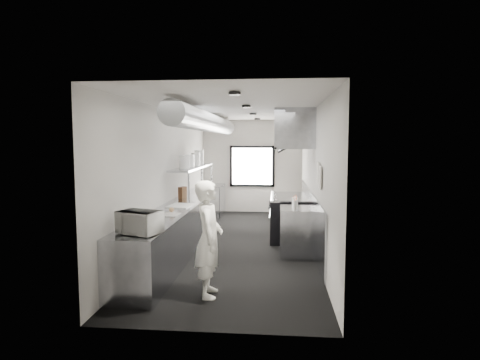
% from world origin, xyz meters
% --- Properties ---
extents(floor, '(3.00, 8.00, 0.01)m').
position_xyz_m(floor, '(0.00, 0.00, 0.00)').
color(floor, black).
rests_on(floor, ground).
extents(ceiling, '(3.00, 8.00, 0.01)m').
position_xyz_m(ceiling, '(0.00, 0.00, 2.80)').
color(ceiling, silver).
rests_on(ceiling, wall_back).
extents(wall_back, '(3.00, 0.02, 2.80)m').
position_xyz_m(wall_back, '(0.00, 4.00, 1.40)').
color(wall_back, '#BCB9B2').
rests_on(wall_back, floor).
extents(wall_front, '(3.00, 0.02, 2.80)m').
position_xyz_m(wall_front, '(0.00, -4.00, 1.40)').
color(wall_front, '#BCB9B2').
rests_on(wall_front, floor).
extents(wall_left, '(0.02, 8.00, 2.80)m').
position_xyz_m(wall_left, '(-1.50, 0.00, 1.40)').
color(wall_left, '#BCB9B2').
rests_on(wall_left, floor).
extents(wall_right, '(0.02, 8.00, 2.80)m').
position_xyz_m(wall_right, '(1.50, 0.00, 1.40)').
color(wall_right, '#BCB9B2').
rests_on(wall_right, floor).
extents(wall_cladding, '(0.03, 5.50, 1.10)m').
position_xyz_m(wall_cladding, '(1.48, 0.30, 0.55)').
color(wall_cladding, gray).
rests_on(wall_cladding, wall_right).
extents(hvac_duct, '(0.40, 6.40, 0.40)m').
position_xyz_m(hvac_duct, '(-0.70, 0.40, 2.55)').
color(hvac_duct, gray).
rests_on(hvac_duct, ceiling).
extents(service_window, '(1.36, 0.05, 1.25)m').
position_xyz_m(service_window, '(0.00, 3.96, 1.40)').
color(service_window, white).
rests_on(service_window, wall_back).
extents(exhaust_hood, '(0.81, 2.20, 0.88)m').
position_xyz_m(exhaust_hood, '(1.10, 0.70, 2.39)').
color(exhaust_hood, gray).
rests_on(exhaust_hood, ceiling).
extents(prep_counter, '(0.70, 6.00, 0.90)m').
position_xyz_m(prep_counter, '(-1.15, -0.50, 0.45)').
color(prep_counter, gray).
rests_on(prep_counter, floor).
extents(pass_shelf, '(0.45, 3.00, 0.68)m').
position_xyz_m(pass_shelf, '(-1.19, 1.00, 1.54)').
color(pass_shelf, gray).
rests_on(pass_shelf, prep_counter).
extents(range, '(0.88, 1.60, 0.94)m').
position_xyz_m(range, '(1.04, 0.70, 0.47)').
color(range, black).
rests_on(range, floor).
extents(bottle_station, '(0.65, 0.80, 0.90)m').
position_xyz_m(bottle_station, '(1.15, -0.70, 0.45)').
color(bottle_station, gray).
rests_on(bottle_station, floor).
extents(far_work_table, '(0.70, 1.20, 0.90)m').
position_xyz_m(far_work_table, '(-1.15, 3.20, 0.45)').
color(far_work_table, gray).
rests_on(far_work_table, floor).
extents(notice_sheet_a, '(0.02, 0.28, 0.38)m').
position_xyz_m(notice_sheet_a, '(1.47, -1.20, 1.60)').
color(notice_sheet_a, silver).
rests_on(notice_sheet_a, wall_right).
extents(notice_sheet_b, '(0.02, 0.28, 0.38)m').
position_xyz_m(notice_sheet_b, '(1.47, -1.55, 1.55)').
color(notice_sheet_b, silver).
rests_on(notice_sheet_b, wall_right).
extents(line_cook, '(0.45, 0.63, 1.61)m').
position_xyz_m(line_cook, '(-0.17, -2.89, 0.81)').
color(line_cook, white).
rests_on(line_cook, floor).
extents(microwave, '(0.62, 0.54, 0.31)m').
position_xyz_m(microwave, '(-1.09, -3.07, 1.05)').
color(microwave, silver).
rests_on(microwave, prep_counter).
extents(deli_tub_a, '(0.17, 0.17, 0.10)m').
position_xyz_m(deli_tub_a, '(-1.33, -2.61, 0.95)').
color(deli_tub_a, '#A9B1A3').
rests_on(deli_tub_a, prep_counter).
extents(deli_tub_b, '(0.16, 0.16, 0.09)m').
position_xyz_m(deli_tub_b, '(-1.29, -2.52, 0.95)').
color(deli_tub_b, '#A9B1A3').
rests_on(deli_tub_b, prep_counter).
extents(newspaper, '(0.29, 0.37, 0.01)m').
position_xyz_m(newspaper, '(-1.05, -1.66, 0.90)').
color(newspaper, beige).
rests_on(newspaper, prep_counter).
extents(small_plate, '(0.20, 0.20, 0.01)m').
position_xyz_m(small_plate, '(-1.07, -1.45, 0.91)').
color(small_plate, white).
rests_on(small_plate, prep_counter).
extents(pastry, '(0.09, 0.09, 0.09)m').
position_xyz_m(pastry, '(-1.07, -1.45, 0.96)').
color(pastry, tan).
rests_on(pastry, small_plate).
extents(cutting_board, '(0.50, 0.62, 0.02)m').
position_xyz_m(cutting_board, '(-1.10, -0.69, 0.91)').
color(cutting_board, silver).
rests_on(cutting_board, prep_counter).
extents(knife_block, '(0.16, 0.25, 0.25)m').
position_xyz_m(knife_block, '(-1.33, 0.45, 1.02)').
color(knife_block, brown).
rests_on(knife_block, prep_counter).
extents(plate_stack_a, '(0.25, 0.25, 0.28)m').
position_xyz_m(plate_stack_a, '(-1.22, 0.25, 1.71)').
color(plate_stack_a, white).
rests_on(plate_stack_a, pass_shelf).
extents(plate_stack_b, '(0.23, 0.23, 0.28)m').
position_xyz_m(plate_stack_b, '(-1.21, 0.68, 1.71)').
color(plate_stack_b, white).
rests_on(plate_stack_b, pass_shelf).
extents(plate_stack_c, '(0.27, 0.27, 0.31)m').
position_xyz_m(plate_stack_c, '(-1.20, 1.33, 1.72)').
color(plate_stack_c, white).
rests_on(plate_stack_c, pass_shelf).
extents(plate_stack_d, '(0.31, 0.31, 0.36)m').
position_xyz_m(plate_stack_d, '(-1.21, 1.81, 1.75)').
color(plate_stack_d, white).
rests_on(plate_stack_d, pass_shelf).
extents(squeeze_bottle_a, '(0.08, 0.08, 0.19)m').
position_xyz_m(squeeze_bottle_a, '(1.09, -1.05, 1.00)').
color(squeeze_bottle_a, silver).
rests_on(squeeze_bottle_a, bottle_station).
extents(squeeze_bottle_b, '(0.07, 0.07, 0.18)m').
position_xyz_m(squeeze_bottle_b, '(1.12, -0.84, 0.99)').
color(squeeze_bottle_b, silver).
rests_on(squeeze_bottle_b, bottle_station).
extents(squeeze_bottle_c, '(0.08, 0.08, 0.19)m').
position_xyz_m(squeeze_bottle_c, '(1.08, -0.70, 1.00)').
color(squeeze_bottle_c, silver).
rests_on(squeeze_bottle_c, bottle_station).
extents(squeeze_bottle_d, '(0.07, 0.07, 0.17)m').
position_xyz_m(squeeze_bottle_d, '(1.14, -0.52, 0.99)').
color(squeeze_bottle_d, silver).
rests_on(squeeze_bottle_d, bottle_station).
extents(squeeze_bottle_e, '(0.07, 0.07, 0.18)m').
position_xyz_m(squeeze_bottle_e, '(1.12, -0.38, 0.99)').
color(squeeze_bottle_e, silver).
rests_on(squeeze_bottle_e, bottle_station).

